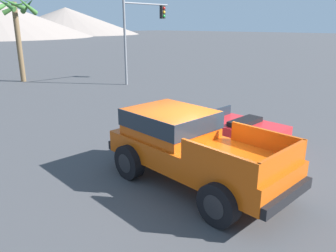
# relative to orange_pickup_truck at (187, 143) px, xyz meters

# --- Properties ---
(ground_plane) EXTENTS (320.00, 320.00, 0.00)m
(ground_plane) POSITION_rel_orange_pickup_truck_xyz_m (0.41, -0.11, -1.05)
(ground_plane) COLOR #424244
(orange_pickup_truck) EXTENTS (2.54, 5.19, 1.83)m
(orange_pickup_truck) POSITION_rel_orange_pickup_truck_xyz_m (0.00, 0.00, 0.00)
(orange_pickup_truck) COLOR #CC4C0C
(orange_pickup_truck) RESTS_ON ground_plane
(red_convertible_car) EXTENTS (2.02, 4.13, 1.03)m
(red_convertible_car) POSITION_rel_orange_pickup_truck_xyz_m (3.68, 1.13, -0.62)
(red_convertible_car) COLOR red
(red_convertible_car) RESTS_ON ground_plane
(traffic_light_main) EXTENTS (4.16, 0.38, 5.58)m
(traffic_light_main) POSITION_rel_orange_pickup_truck_xyz_m (9.86, 12.41, 2.88)
(traffic_light_main) COLOR slate
(traffic_light_main) RESTS_ON ground_plane
(palm_tree_tall) EXTENTS (3.06, 3.09, 5.86)m
(palm_tree_tall) POSITION_rel_orange_pickup_truck_xyz_m (3.98, 18.98, 3.43)
(palm_tree_tall) COLOR brown
(palm_tree_tall) RESTS_ON ground_plane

